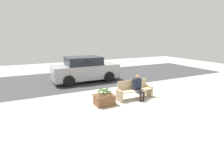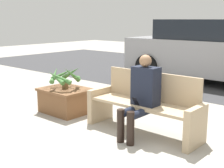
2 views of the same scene
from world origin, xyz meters
name	(u,v)px [view 1 (image 1 of 2)]	position (x,y,z in m)	size (l,w,h in m)	color
ground_plane	(148,104)	(0.00, 0.00, 0.00)	(30.00, 30.00, 0.00)	#9E998E
road_surface	(97,77)	(0.00, 6.06, 0.00)	(20.00, 6.00, 0.01)	#38383A
bench	(134,90)	(-0.15, 0.90, 0.41)	(1.76, 0.51, 0.87)	tan
person_seated	(138,87)	(-0.07, 0.70, 0.62)	(0.37, 0.61, 1.15)	black
planter_box	(104,100)	(-1.76, 0.77, 0.23)	(0.84, 0.68, 0.43)	brown
potted_plant	(104,90)	(-1.76, 0.76, 0.65)	(0.63, 0.62, 0.43)	brown
parked_car	(85,69)	(-1.17, 5.15, 0.80)	(4.19, 1.98, 1.62)	#99999E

